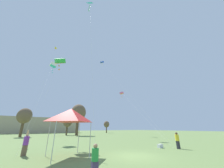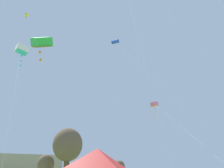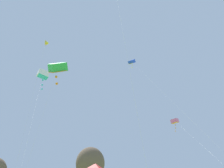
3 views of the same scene
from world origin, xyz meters
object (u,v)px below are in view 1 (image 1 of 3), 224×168
kite_white_box_3 (53,65)px  kite_blue_box_4 (102,62)px  cooler_box (160,146)px  kite_cyan_delta_1 (90,3)px  festival_tent (71,115)px  person_green_shirt (95,159)px  person_white_shirt (26,140)px  person_purple_shirt (26,143)px  kite_yellow_diamond_5 (55,48)px  kite_green_box_0 (60,61)px  kite_pink_box_2 (122,93)px  person_yellow_shirt (177,140)px

kite_white_box_3 → kite_blue_box_4: size_ratio=0.77×
cooler_box → kite_cyan_delta_1: 22.54m
festival_tent → person_green_shirt: bearing=-90.5°
festival_tent → kite_cyan_delta_1: size_ratio=0.18×
person_white_shirt → kite_blue_box_4: bearing=44.7°
person_purple_shirt → person_white_shirt: size_ratio=1.14×
kite_yellow_diamond_5 → person_green_shirt: bearing=-88.4°
kite_green_box_0 → kite_blue_box_4: 17.47m
person_green_shirt → kite_pink_box_2: bearing=-3.3°
kite_white_box_3 → kite_pink_box_2: bearing=8.3°
cooler_box → kite_white_box_3: kite_white_box_3 is taller
person_purple_shirt → kite_blue_box_4: size_ratio=0.09×
person_purple_shirt → kite_yellow_diamond_5: kite_yellow_diamond_5 is taller
person_white_shirt → kite_pink_box_2: kite_pink_box_2 is taller
person_yellow_shirt → cooler_box: bearing=-33.9°
kite_yellow_diamond_5 → kite_blue_box_4: bearing=9.5°
cooler_box → person_yellow_shirt: (1.10, -1.62, 0.74)m
person_yellow_shirt → kite_cyan_delta_1: bearing=-3.9°
festival_tent → cooler_box: size_ratio=5.82×
person_purple_shirt → kite_pink_box_2: bearing=118.4°
kite_blue_box_4 → kite_white_box_3: bearing=-177.4°
person_green_shirt → person_white_shirt: size_ratio=0.82×
cooler_box → person_purple_shirt: size_ratio=0.32×
kite_pink_box_2 → festival_tent: bearing=-136.3°
person_white_shirt → kite_yellow_diamond_5: 21.56m
cooler_box → person_purple_shirt: (-13.50, 3.42, 0.79)m
kite_blue_box_4 → person_purple_shirt: bearing=-134.2°
kite_pink_box_2 → kite_yellow_diamond_5: size_ratio=1.20×
kite_cyan_delta_1 → festival_tent: bearing=-126.3°
person_white_shirt → kite_green_box_0: kite_green_box_0 is taller
festival_tent → kite_green_box_0: size_ratio=0.26×
festival_tent → kite_cyan_delta_1: (1.71, 2.34, 17.38)m
kite_cyan_delta_1 → cooler_box: bearing=-19.8°
kite_white_box_3 → kite_blue_box_4: bearing=2.6°
cooler_box → kite_cyan_delta_1: (-8.91, 3.22, 20.46)m
kite_cyan_delta_1 → kite_yellow_diamond_5: (-2.36, 14.43, -0.50)m
kite_green_box_0 → kite_cyan_delta_1: bearing=-78.4°
cooler_box → kite_blue_box_4: (2.62, 19.97, 21.45)m
kite_pink_box_2 → kite_white_box_3: size_ratio=1.46×
kite_blue_box_4 → kite_yellow_diamond_5: kite_blue_box_4 is taller
kite_pink_box_2 → kite_blue_box_4: kite_blue_box_4 is taller
kite_white_box_3 → cooler_box: bearing=-60.6°
person_purple_shirt → person_green_shirt: (2.83, -7.68, -0.20)m
kite_green_box_0 → kite_white_box_3: (-0.25, 7.69, 2.57)m
person_green_shirt → kite_pink_box_2: 37.69m
person_green_shirt → kite_blue_box_4: kite_blue_box_4 is taller
kite_green_box_0 → kite_blue_box_4: bearing=32.0°
person_white_shirt → kite_pink_box_2: size_ratio=0.07×
person_purple_shirt → kite_yellow_diamond_5: (2.23, 14.23, 19.17)m
person_yellow_shirt → kite_cyan_delta_1: 22.64m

